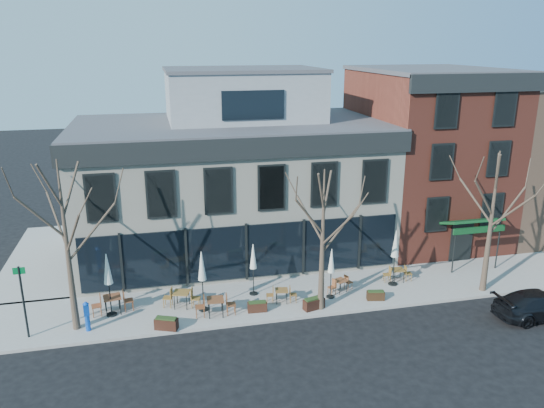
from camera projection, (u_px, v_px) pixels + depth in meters
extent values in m
plane|color=black|center=(247.00, 283.00, 29.16)|extent=(120.00, 120.00, 0.00)
cube|color=gray|center=(315.00, 293.00, 27.84)|extent=(33.50, 4.70, 0.15)
cube|color=gray|center=(47.00, 259.00, 32.31)|extent=(4.50, 12.00, 0.15)
cube|color=silver|center=(231.00, 190.00, 32.65)|extent=(18.00, 10.00, 8.00)
cube|color=#47474C|center=(229.00, 124.00, 31.46)|extent=(18.30, 10.30, 0.30)
cube|color=black|center=(245.00, 149.00, 26.84)|extent=(18.30, 0.25, 1.10)
cube|color=black|center=(68.00, 139.00, 29.64)|extent=(0.25, 10.30, 1.10)
cube|color=black|center=(246.00, 252.00, 28.55)|extent=(17.20, 0.12, 3.00)
cube|color=black|center=(78.00, 239.00, 30.38)|extent=(0.12, 7.50, 3.00)
cube|color=gray|center=(243.00, 96.00, 32.16)|extent=(9.00, 6.50, 3.00)
cube|color=brown|center=(425.00, 156.00, 35.01)|extent=(8.00, 10.00, 11.00)
cube|color=#47474C|center=(433.00, 70.00, 33.39)|extent=(8.20, 10.20, 0.25)
cube|color=black|center=(480.00, 83.00, 28.75)|extent=(8.20, 0.25, 1.00)
cube|color=#0D3918|center=(472.00, 221.00, 30.33)|extent=(3.20, 1.66, 0.67)
cube|color=black|center=(461.00, 243.00, 31.55)|extent=(1.40, 0.10, 2.50)
cube|color=#8C664C|center=(544.00, 154.00, 38.25)|extent=(12.00, 12.00, 10.00)
cone|color=#382B21|center=(67.00, 248.00, 23.15)|extent=(0.34, 0.34, 7.92)
cylinder|color=#382B21|center=(92.00, 232.00, 23.38)|extent=(2.23, 0.50, 2.48)
cylinder|color=#382B21|center=(57.00, 219.00, 23.65)|extent=(1.03, 2.05, 2.14)
cylinder|color=#382B21|center=(41.00, 218.00, 22.23)|extent=(1.80, 0.75, 2.21)
cylinder|color=#382B21|center=(73.00, 234.00, 22.07)|extent=(1.03, 2.04, 2.28)
cone|color=#382B21|center=(323.00, 242.00, 25.10)|extent=(0.34, 0.34, 7.04)
cylinder|color=#382B21|center=(341.00, 229.00, 25.31)|extent=(2.00, 0.46, 2.21)
cylinder|color=#382B21|center=(310.00, 218.00, 25.55)|extent=(0.93, 1.84, 1.91)
cylinder|color=#382B21|center=(310.00, 217.00, 24.29)|extent=(1.61, 0.68, 1.97)
cylinder|color=#382B21|center=(337.00, 230.00, 24.15)|extent=(0.93, 1.83, 2.03)
cone|color=#382B21|center=(491.00, 223.00, 26.98)|extent=(0.34, 0.34, 7.48)
cylinder|color=#382B21|center=(507.00, 211.00, 27.20)|extent=(2.12, 0.48, 2.35)
cylinder|color=#382B21|center=(475.00, 200.00, 27.45)|extent=(0.98, 1.94, 2.03)
cylinder|color=#382B21|center=(484.00, 198.00, 26.11)|extent=(1.71, 0.71, 2.09)
cylinder|color=#382B21|center=(512.00, 211.00, 25.96)|extent=(0.98, 1.94, 2.16)
cylinder|color=black|center=(24.00, 302.00, 23.10)|extent=(0.10, 0.10, 3.40)
cube|color=#005926|center=(19.00, 271.00, 22.66)|extent=(0.50, 0.04, 0.30)
imported|color=black|center=(540.00, 304.00, 25.42)|extent=(4.61, 1.97, 1.32)
cylinder|color=#0E45B7|center=(88.00, 323.00, 24.01)|extent=(0.22, 0.22, 0.78)
cube|color=#0E45B7|center=(86.00, 309.00, 23.81)|extent=(0.27, 0.23, 0.56)
cone|color=#0E45B7|center=(85.00, 303.00, 23.71)|extent=(0.29, 0.29, 0.13)
cube|color=brown|center=(112.00, 297.00, 25.45)|extent=(0.91, 0.91, 0.05)
cylinder|color=black|center=(107.00, 309.00, 25.18)|extent=(0.05, 0.05, 0.82)
cylinder|color=black|center=(120.00, 307.00, 25.41)|extent=(0.05, 0.05, 0.82)
cylinder|color=black|center=(105.00, 303.00, 25.75)|extent=(0.05, 0.05, 0.82)
cylinder|color=black|center=(119.00, 301.00, 25.98)|extent=(0.05, 0.05, 0.82)
cube|color=brown|center=(181.00, 292.00, 26.04)|extent=(0.93, 0.93, 0.04)
cylinder|color=black|center=(174.00, 302.00, 25.88)|extent=(0.04, 0.04, 0.78)
cylinder|color=black|center=(187.00, 303.00, 25.86)|extent=(0.04, 0.04, 0.78)
cylinder|color=black|center=(177.00, 297.00, 26.46)|extent=(0.04, 0.04, 0.78)
cylinder|color=black|center=(189.00, 297.00, 26.43)|extent=(0.04, 0.04, 0.78)
cube|color=brown|center=(215.00, 300.00, 25.22)|extent=(0.83, 0.83, 0.05)
cylinder|color=black|center=(209.00, 311.00, 24.99)|extent=(0.05, 0.05, 0.82)
cylinder|color=black|center=(223.00, 310.00, 25.10)|extent=(0.05, 0.05, 0.82)
cylinder|color=black|center=(209.00, 305.00, 25.59)|extent=(0.05, 0.05, 0.82)
cylinder|color=black|center=(222.00, 304.00, 25.70)|extent=(0.05, 0.05, 0.82)
cube|color=brown|center=(282.00, 290.00, 26.56)|extent=(0.73, 0.73, 0.04)
cylinder|color=black|center=(277.00, 299.00, 26.40)|extent=(0.04, 0.04, 0.65)
cylinder|color=black|center=(287.00, 298.00, 26.43)|extent=(0.04, 0.04, 0.65)
cylinder|color=black|center=(276.00, 294.00, 26.89)|extent=(0.04, 0.04, 0.65)
cylinder|color=black|center=(286.00, 294.00, 26.91)|extent=(0.04, 0.04, 0.65)
cube|color=brown|center=(340.00, 280.00, 27.68)|extent=(0.80, 0.80, 0.04)
cylinder|color=black|center=(340.00, 289.00, 27.45)|extent=(0.04, 0.04, 0.64)
cylinder|color=black|center=(347.00, 287.00, 27.72)|extent=(0.04, 0.04, 0.64)
cylinder|color=black|center=(333.00, 286.00, 27.84)|extent=(0.04, 0.04, 0.64)
cylinder|color=black|center=(341.00, 283.00, 28.11)|extent=(0.04, 0.04, 0.64)
cube|color=brown|center=(398.00, 270.00, 28.92)|extent=(0.71, 0.71, 0.04)
cylinder|color=black|center=(395.00, 278.00, 28.74)|extent=(0.04, 0.04, 0.67)
cylinder|color=black|center=(404.00, 277.00, 28.80)|extent=(0.04, 0.04, 0.67)
cylinder|color=black|center=(391.00, 274.00, 29.23)|extent=(0.04, 0.04, 0.67)
cylinder|color=black|center=(400.00, 273.00, 29.29)|extent=(0.04, 0.04, 0.67)
cylinder|color=black|center=(112.00, 314.00, 25.47)|extent=(0.51, 0.51, 0.07)
cylinder|color=black|center=(110.00, 291.00, 25.11)|extent=(0.06, 0.06, 2.53)
cone|color=silver|center=(107.00, 269.00, 24.77)|extent=(0.41, 0.41, 1.49)
cylinder|color=black|center=(204.00, 309.00, 25.96)|extent=(0.49, 0.49, 0.07)
cylinder|color=black|center=(203.00, 287.00, 25.61)|extent=(0.06, 0.06, 2.45)
cone|color=beige|center=(202.00, 266.00, 25.29)|extent=(0.40, 0.40, 1.45)
cylinder|color=black|center=(254.00, 293.00, 27.59)|extent=(0.45, 0.45, 0.06)
cylinder|color=black|center=(253.00, 274.00, 27.28)|extent=(0.05, 0.05, 2.23)
cone|color=silver|center=(253.00, 256.00, 26.98)|extent=(0.36, 0.36, 1.32)
cylinder|color=black|center=(330.00, 297.00, 27.25)|extent=(0.43, 0.43, 0.06)
cylinder|color=black|center=(331.00, 278.00, 26.94)|extent=(0.05, 0.05, 2.13)
cone|color=silver|center=(331.00, 261.00, 26.66)|extent=(0.35, 0.35, 1.26)
cylinder|color=black|center=(393.00, 284.00, 28.69)|extent=(0.50, 0.50, 0.07)
cylinder|color=black|center=(394.00, 263.00, 28.33)|extent=(0.06, 0.06, 2.48)
cone|color=#B9C0B2|center=(396.00, 244.00, 28.00)|extent=(0.41, 0.41, 1.47)
cube|color=black|center=(166.00, 324.00, 24.16)|extent=(1.12, 0.78, 0.52)
cube|color=#1E3314|center=(166.00, 318.00, 24.08)|extent=(0.99, 0.66, 0.08)
cube|color=#321A10|center=(257.00, 307.00, 25.77)|extent=(0.95, 0.43, 0.47)
cube|color=#1E3314|center=(257.00, 302.00, 25.69)|extent=(0.86, 0.35, 0.07)
cube|color=black|center=(314.00, 304.00, 26.01)|extent=(1.13, 0.68, 0.53)
cube|color=#1E3314|center=(314.00, 299.00, 25.93)|extent=(1.01, 0.57, 0.08)
cube|color=black|center=(376.00, 296.00, 26.94)|extent=(0.94, 0.53, 0.44)
cube|color=#1E3314|center=(376.00, 291.00, 26.87)|extent=(0.84, 0.44, 0.07)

